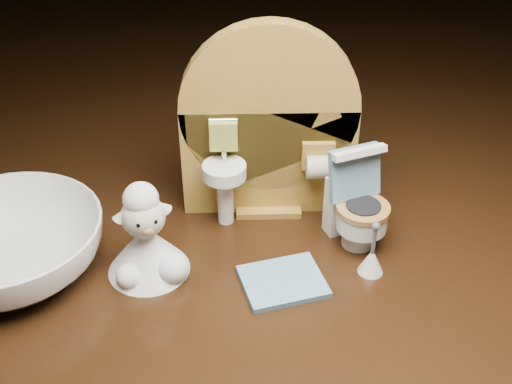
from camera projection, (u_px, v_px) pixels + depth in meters
backdrop_panel at (268, 134)px, 0.47m from camera, size 0.13×0.05×0.15m
toy_toilet at (355, 208)px, 0.46m from camera, size 0.04×0.05×0.08m
bath_mat at (283, 282)px, 0.43m from camera, size 0.06×0.06×0.00m
toilet_brush at (372, 259)px, 0.44m from camera, size 0.02×0.02×0.04m
plush_lamb at (147, 242)px, 0.43m from camera, size 0.06×0.06×0.07m
ceramic_bowl at (9, 248)px, 0.43m from camera, size 0.15×0.15×0.04m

